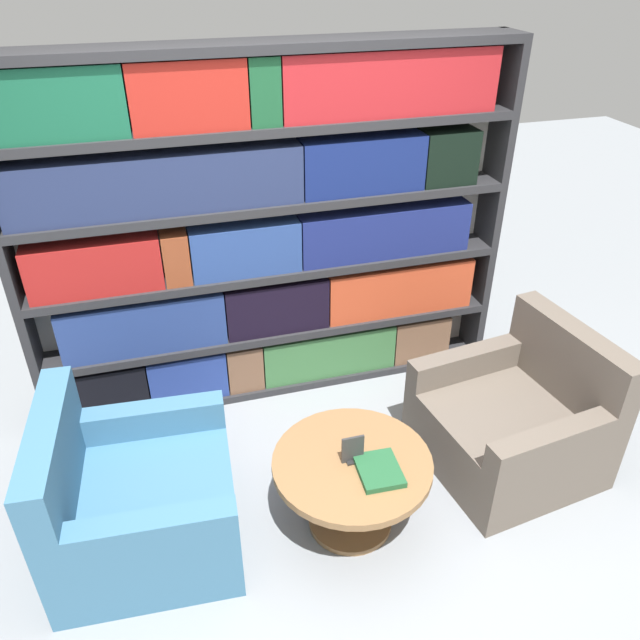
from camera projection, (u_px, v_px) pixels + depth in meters
The scene contains 7 objects.
ground_plane at pixel (336, 537), 3.20m from camera, with size 14.00×14.00×0.00m, color gray.
bookshelf at pixel (268, 237), 3.75m from camera, with size 2.96×0.30×2.18m.
armchair_left at pixel (136, 501), 3.05m from camera, with size 0.92×0.93×0.82m.
armchair_right at pixel (515, 422), 3.55m from camera, with size 0.96×0.97×0.82m.
coffee_table at pixel (352, 479), 3.12m from camera, with size 0.79×0.79×0.44m.
table_sign at pixel (353, 451), 3.02m from camera, with size 0.11×0.06×0.15m.
stray_book at pixel (379, 470), 2.98m from camera, with size 0.21×0.25×0.03m.
Camera 1 is at (-0.67, -2.02, 2.64)m, focal length 35.00 mm.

